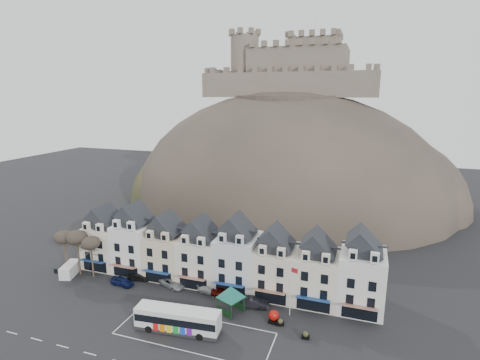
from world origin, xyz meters
name	(u,v)px	position (x,y,z in m)	size (l,w,h in m)	color
ground	(178,336)	(0.00, 0.00, 0.00)	(300.00, 300.00, 0.00)	black
coach_bay_markings	(195,333)	(2.00, 1.25, 0.00)	(22.00, 7.50, 0.01)	silver
townhouse_terrace	(221,255)	(0.15, 15.97, 5.30)	(54.40, 9.35, 11.80)	#ECE5CC
castle_hill	(288,203)	(1.25, 68.95, 0.11)	(100.00, 76.00, 68.00)	#363029
castle	(294,69)	(0.51, 75.93, 40.19)	(50.20, 22.20, 22.00)	#695F50
tree_left_far	(64,238)	(-29.00, 10.50, 6.90)	(3.61, 3.61, 8.24)	#372D23
tree_left_mid	(77,238)	(-26.00, 10.50, 7.24)	(3.78, 3.78, 8.64)	#372D23
tree_left_near	(91,243)	(-23.00, 10.50, 6.55)	(3.43, 3.43, 7.84)	#372D23
bus	(178,319)	(-0.47, 1.07, 1.90)	(12.42, 4.03, 3.44)	#262628
bus_shelter	(231,292)	(5.00, 7.93, 3.39)	(6.28, 6.28, 4.37)	black
red_buoy	(274,316)	(11.89, 7.43, 0.99)	(1.57, 1.57, 1.94)	black
flagpole	(291,287)	(13.86, 9.97, 4.68)	(1.12, 0.47, 8.20)	silver
white_van	(70,269)	(-27.55, 9.71, 1.08)	(3.36, 5.13, 2.16)	silver
planter_west	(306,335)	(16.98, 5.18, 0.52)	(1.12, 0.76, 1.08)	black
planter_east	(280,322)	(13.00, 7.00, 0.52)	(1.19, 0.82, 1.08)	black
car_navy	(122,281)	(-16.00, 9.50, 0.74)	(1.76, 4.37, 1.49)	#0C1440
car_black	(139,277)	(-14.23, 12.00, 0.67)	(1.42, 4.07, 1.34)	black
car_silver	(172,283)	(-7.48, 12.00, 0.69)	(2.29, 4.88, 1.38)	#989B9F
car_white	(209,290)	(-0.40, 12.00, 0.62)	(1.74, 4.27, 1.24)	silver
car_maroon	(224,293)	(2.44, 11.62, 0.75)	(1.78, 4.43, 1.51)	#510904
car_charcoal	(254,303)	(7.97, 10.35, 0.79)	(1.68, 4.81, 1.59)	black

